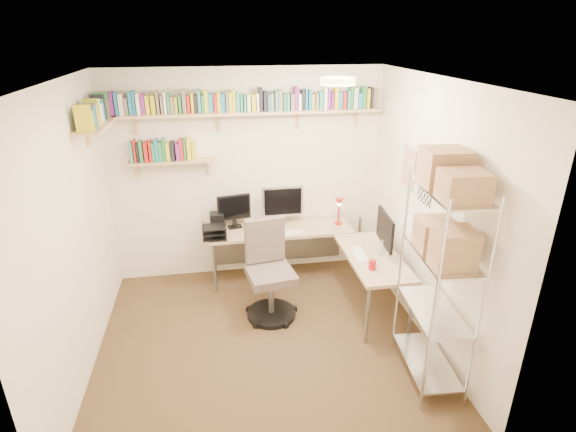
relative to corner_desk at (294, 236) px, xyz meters
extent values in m
plane|color=#45301D|center=(-0.48, -0.99, -0.66)|extent=(3.20, 3.20, 0.00)
cube|color=#F0E3C3|center=(-0.48, 0.51, 0.59)|extent=(3.20, 0.04, 2.50)
cube|color=#F0E3C3|center=(-2.08, -0.99, 0.59)|extent=(0.04, 3.00, 2.50)
cube|color=#F0E3C3|center=(1.12, -0.99, 0.59)|extent=(0.04, 3.00, 2.50)
cube|color=#F0E3C3|center=(-0.48, -2.49, 0.59)|extent=(3.20, 0.04, 2.50)
cube|color=silver|center=(-0.48, -0.99, 1.84)|extent=(3.20, 3.00, 0.04)
cube|color=white|center=(1.11, -0.44, 0.89)|extent=(0.01, 0.30, 0.42)
cube|color=white|center=(1.11, -0.84, 0.84)|extent=(0.01, 0.28, 0.38)
cylinder|color=#FFEAC6|center=(0.22, -0.79, 1.80)|extent=(0.30, 0.30, 0.06)
cube|color=tan|center=(-0.48, 0.38, 1.36)|extent=(3.05, 0.25, 0.03)
cube|color=tan|center=(-1.95, -0.04, 1.36)|extent=(0.25, 1.00, 0.03)
cube|color=tan|center=(-1.33, 0.41, 0.84)|extent=(0.95, 0.20, 0.02)
cube|color=tan|center=(-1.68, 0.45, 1.29)|extent=(0.03, 0.20, 0.20)
cube|color=tan|center=(-0.78, 0.45, 1.29)|extent=(0.03, 0.20, 0.20)
cube|color=tan|center=(0.12, 0.45, 1.29)|extent=(0.03, 0.20, 0.20)
cube|color=tan|center=(0.82, 0.45, 1.29)|extent=(0.03, 0.20, 0.20)
cube|color=teal|center=(-1.95, 0.38, 1.48)|extent=(0.02, 0.15, 0.20)
cube|color=gold|center=(-1.91, 0.38, 1.49)|extent=(0.04, 0.13, 0.23)
cube|color=#7B217E|center=(-1.86, 0.38, 1.50)|extent=(0.03, 0.13, 0.24)
cube|color=teal|center=(-1.82, 0.38, 1.49)|extent=(0.03, 0.14, 0.23)
cube|color=white|center=(-1.78, 0.38, 1.49)|extent=(0.04, 0.14, 0.22)
cube|color=#7A6658|center=(-1.73, 0.38, 1.47)|extent=(0.04, 0.14, 0.17)
cube|color=teal|center=(-1.68, 0.38, 1.50)|extent=(0.04, 0.13, 0.23)
cube|color=teal|center=(-1.65, 0.38, 1.50)|extent=(0.02, 0.13, 0.24)
cube|color=white|center=(-1.60, 0.38, 1.49)|extent=(0.04, 0.14, 0.21)
cube|color=#7B217E|center=(-1.56, 0.38, 1.48)|extent=(0.04, 0.13, 0.21)
cube|color=gold|center=(-1.51, 0.38, 1.47)|extent=(0.04, 0.12, 0.19)
cube|color=gold|center=(-1.45, 0.38, 1.48)|extent=(0.04, 0.14, 0.19)
cube|color=#7A6658|center=(-1.41, 0.38, 1.50)|extent=(0.03, 0.13, 0.24)
cube|color=#7A6658|center=(-1.36, 0.38, 1.47)|extent=(0.02, 0.13, 0.19)
cube|color=white|center=(-1.33, 0.38, 1.49)|extent=(0.03, 0.11, 0.22)
cube|color=#297C43|center=(-1.29, 0.38, 1.48)|extent=(0.03, 0.14, 0.21)
cube|color=#7A6658|center=(-1.26, 0.38, 1.47)|extent=(0.03, 0.12, 0.17)
cube|color=gold|center=(-1.22, 0.38, 1.46)|extent=(0.03, 0.11, 0.17)
cube|color=#297C43|center=(-1.18, 0.38, 1.47)|extent=(0.03, 0.14, 0.19)
cube|color=#7A6658|center=(-1.13, 0.38, 1.50)|extent=(0.04, 0.12, 0.25)
cube|color=red|center=(-1.09, 0.38, 1.47)|extent=(0.03, 0.11, 0.18)
cube|color=gold|center=(-1.05, 0.38, 1.48)|extent=(0.03, 0.11, 0.20)
cube|color=black|center=(-1.01, 0.38, 1.47)|extent=(0.03, 0.14, 0.19)
cube|color=teal|center=(-0.97, 0.38, 1.50)|extent=(0.03, 0.14, 0.24)
cube|color=#297C43|center=(-0.94, 0.38, 1.47)|extent=(0.02, 0.14, 0.18)
cube|color=gold|center=(-0.90, 0.38, 1.49)|extent=(0.04, 0.12, 0.23)
cube|color=teal|center=(-0.85, 0.38, 1.48)|extent=(0.04, 0.11, 0.20)
cube|color=red|center=(-0.81, 0.38, 1.47)|extent=(0.03, 0.13, 0.19)
cube|color=gold|center=(-0.77, 0.38, 1.48)|extent=(0.04, 0.12, 0.21)
cube|color=teal|center=(-0.72, 0.38, 1.48)|extent=(0.04, 0.12, 0.19)
cube|color=#7A6658|center=(-0.68, 0.38, 1.49)|extent=(0.02, 0.15, 0.22)
cube|color=gold|center=(-0.64, 0.38, 1.48)|extent=(0.04, 0.14, 0.21)
cube|color=gold|center=(-0.60, 0.38, 1.49)|extent=(0.03, 0.14, 0.23)
cube|color=teal|center=(-0.56, 0.38, 1.48)|extent=(0.04, 0.14, 0.20)
cube|color=teal|center=(-0.52, 0.38, 1.47)|extent=(0.02, 0.12, 0.18)
cube|color=teal|center=(-0.49, 0.38, 1.47)|extent=(0.02, 0.13, 0.18)
cube|color=white|center=(-0.44, 0.38, 1.47)|extent=(0.03, 0.12, 0.18)
cube|color=gold|center=(-0.39, 0.38, 1.47)|extent=(0.04, 0.15, 0.18)
cube|color=white|center=(-0.35, 0.38, 1.47)|extent=(0.02, 0.13, 0.19)
cube|color=black|center=(-0.31, 0.38, 1.50)|extent=(0.04, 0.14, 0.25)
cube|color=black|center=(-0.26, 0.38, 1.48)|extent=(0.04, 0.15, 0.21)
cube|color=teal|center=(-0.22, 0.38, 1.47)|extent=(0.02, 0.14, 0.18)
cube|color=#7A6658|center=(-0.19, 0.38, 1.47)|extent=(0.04, 0.12, 0.18)
cube|color=teal|center=(-0.14, 0.38, 1.48)|extent=(0.03, 0.14, 0.21)
cube|color=#7A6658|center=(-0.10, 0.38, 1.49)|extent=(0.04, 0.12, 0.22)
cube|color=#297C43|center=(-0.05, 0.38, 1.47)|extent=(0.03, 0.15, 0.18)
cube|color=teal|center=(-0.01, 0.38, 1.47)|extent=(0.03, 0.12, 0.18)
cube|color=#7A6658|center=(0.04, 0.38, 1.47)|extent=(0.04, 0.14, 0.18)
cube|color=#7B217E|center=(0.08, 0.38, 1.50)|extent=(0.04, 0.12, 0.25)
cube|color=white|center=(0.12, 0.38, 1.47)|extent=(0.03, 0.14, 0.18)
cube|color=black|center=(0.16, 0.38, 1.49)|extent=(0.03, 0.12, 0.21)
cube|color=teal|center=(0.20, 0.38, 1.49)|extent=(0.02, 0.11, 0.22)
cube|color=teal|center=(0.23, 0.38, 1.49)|extent=(0.03, 0.14, 0.21)
cube|color=gold|center=(0.27, 0.38, 1.46)|extent=(0.03, 0.13, 0.17)
cube|color=#7A6658|center=(0.31, 0.38, 1.47)|extent=(0.04, 0.14, 0.18)
cube|color=teal|center=(0.36, 0.38, 1.48)|extent=(0.04, 0.12, 0.19)
cube|color=white|center=(0.41, 0.38, 1.49)|extent=(0.03, 0.13, 0.23)
cube|color=#7B217E|center=(0.45, 0.38, 1.49)|extent=(0.03, 0.14, 0.22)
cube|color=#7B217E|center=(0.49, 0.38, 1.47)|extent=(0.03, 0.11, 0.19)
cube|color=gold|center=(0.54, 0.38, 1.50)|extent=(0.04, 0.13, 0.24)
cube|color=teal|center=(0.58, 0.38, 1.47)|extent=(0.04, 0.11, 0.19)
cube|color=red|center=(0.63, 0.38, 1.47)|extent=(0.04, 0.11, 0.18)
cube|color=teal|center=(0.68, 0.38, 1.48)|extent=(0.03, 0.12, 0.20)
cube|color=#297C43|center=(0.71, 0.38, 1.50)|extent=(0.03, 0.13, 0.24)
cube|color=white|center=(0.76, 0.38, 1.49)|extent=(0.04, 0.12, 0.23)
cube|color=teal|center=(0.81, 0.38, 1.47)|extent=(0.04, 0.14, 0.17)
cube|color=#297C43|center=(0.86, 0.38, 1.50)|extent=(0.04, 0.12, 0.24)
cube|color=gold|center=(0.91, 0.38, 1.49)|extent=(0.03, 0.13, 0.22)
cube|color=black|center=(0.95, 0.38, 1.49)|extent=(0.03, 0.14, 0.23)
cube|color=gold|center=(-1.95, -0.48, 1.50)|extent=(0.14, 0.03, 0.24)
cube|color=teal|center=(-1.95, -0.44, 1.48)|extent=(0.11, 0.03, 0.20)
cube|color=gold|center=(-1.95, -0.41, 1.47)|extent=(0.13, 0.03, 0.18)
cube|color=teal|center=(-1.95, -0.36, 1.48)|extent=(0.14, 0.04, 0.20)
cube|color=teal|center=(-1.95, -0.32, 1.48)|extent=(0.13, 0.03, 0.20)
cube|color=#7A6658|center=(-1.95, -0.28, 1.49)|extent=(0.14, 0.03, 0.22)
cube|color=gold|center=(-1.95, -0.24, 1.48)|extent=(0.14, 0.04, 0.20)
cube|color=teal|center=(-1.95, -0.20, 1.48)|extent=(0.12, 0.03, 0.21)
cube|color=gold|center=(-1.95, -0.16, 1.50)|extent=(0.13, 0.03, 0.24)
cube|color=gold|center=(-1.95, -0.13, 1.49)|extent=(0.12, 0.03, 0.23)
cube|color=white|center=(-1.95, -0.09, 1.49)|extent=(0.14, 0.02, 0.23)
cube|color=white|center=(-1.95, -0.05, 1.48)|extent=(0.12, 0.03, 0.20)
cube|color=white|center=(-1.95, -0.01, 1.47)|extent=(0.13, 0.03, 0.18)
cube|color=teal|center=(-1.95, 0.04, 1.47)|extent=(0.14, 0.04, 0.18)
cube|color=teal|center=(-1.95, 0.08, 1.48)|extent=(0.12, 0.04, 0.20)
cube|color=black|center=(-1.95, 0.13, 1.50)|extent=(0.13, 0.04, 0.24)
cube|color=#297C43|center=(-1.95, 0.18, 1.47)|extent=(0.14, 0.04, 0.18)
cube|color=red|center=(-1.95, 0.24, 1.47)|extent=(0.14, 0.04, 0.18)
cube|color=#297C43|center=(-1.95, 0.28, 1.50)|extent=(0.14, 0.03, 0.24)
cube|color=#7B217E|center=(-1.95, 0.32, 1.47)|extent=(0.15, 0.03, 0.17)
cube|color=teal|center=(-1.95, 0.37, 1.48)|extent=(0.12, 0.03, 0.19)
cube|color=teal|center=(-1.74, 0.41, 0.97)|extent=(0.03, 0.11, 0.23)
cube|color=red|center=(-1.71, 0.41, 0.98)|extent=(0.02, 0.12, 0.25)
cube|color=black|center=(-1.67, 0.41, 0.96)|extent=(0.03, 0.11, 0.21)
cube|color=#297C43|center=(-1.64, 0.41, 0.97)|extent=(0.03, 0.14, 0.23)
cube|color=red|center=(-1.59, 0.41, 0.97)|extent=(0.04, 0.13, 0.22)
cube|color=red|center=(-1.54, 0.41, 0.97)|extent=(0.02, 0.14, 0.23)
cube|color=#297C43|center=(-1.51, 0.41, 0.96)|extent=(0.03, 0.13, 0.21)
cube|color=teal|center=(-1.48, 0.41, 0.98)|extent=(0.03, 0.12, 0.24)
cube|color=#297C43|center=(-1.44, 0.41, 0.96)|extent=(0.04, 0.12, 0.21)
cube|color=#297C43|center=(-1.39, 0.41, 0.98)|extent=(0.03, 0.11, 0.25)
cube|color=gold|center=(-1.35, 0.41, 0.96)|extent=(0.04, 0.14, 0.20)
cube|color=black|center=(-1.31, 0.41, 0.96)|extent=(0.04, 0.14, 0.21)
cube|color=#7B217E|center=(-1.25, 0.41, 0.95)|extent=(0.04, 0.14, 0.19)
cube|color=red|center=(-1.21, 0.41, 0.97)|extent=(0.04, 0.13, 0.24)
cube|color=#297C43|center=(-1.17, 0.41, 0.98)|extent=(0.02, 0.11, 0.24)
cube|color=gold|center=(-1.13, 0.41, 0.98)|extent=(0.04, 0.13, 0.25)
cube|color=gold|center=(-1.08, 0.41, 0.95)|extent=(0.04, 0.12, 0.20)
cube|color=tan|center=(-0.12, 0.23, -0.01)|extent=(1.71, 0.54, 0.04)
cube|color=tan|center=(0.73, -0.65, -0.01)|extent=(0.54, 1.17, 0.04)
cylinder|color=gray|center=(-0.93, 0.00, -0.34)|extent=(0.04, 0.04, 0.63)
cylinder|color=gray|center=(-0.93, 0.45, -0.34)|extent=(0.04, 0.04, 0.63)
cylinder|color=gray|center=(0.95, 0.45, -0.34)|extent=(0.04, 0.04, 0.63)
cylinder|color=gray|center=(0.50, -1.18, -0.34)|extent=(0.04, 0.04, 0.63)
cylinder|color=gray|center=(0.95, -1.18, -0.34)|extent=(0.04, 0.04, 0.63)
cube|color=gray|center=(-0.12, 0.46, -0.30)|extent=(1.62, 0.02, 0.49)
cube|color=silver|center=(-0.08, 0.33, 0.31)|extent=(0.49, 0.03, 0.38)
cube|color=black|center=(-0.08, 0.32, 0.31)|extent=(0.45, 0.00, 0.33)
cube|color=black|center=(-0.66, 0.33, 0.27)|extent=(0.40, 0.03, 0.31)
cube|color=black|center=(0.85, -0.60, 0.29)|extent=(0.03, 0.52, 0.34)
cube|color=silver|center=(0.83, -0.60, 0.29)|extent=(0.00, 0.47, 0.29)
cube|color=white|center=(-0.08, 0.07, 0.02)|extent=(0.38, 0.12, 0.01)
cube|color=white|center=(0.59, -0.60, 0.02)|extent=(0.12, 0.36, 0.01)
cylinder|color=#B7160F|center=(0.59, 0.23, 0.02)|extent=(0.09, 0.09, 0.02)
cylinder|color=#B7160F|center=(0.59, 0.23, 0.15)|extent=(0.02, 0.02, 0.25)
cone|color=#B7160F|center=(0.59, 0.23, 0.30)|extent=(0.11, 0.11, 0.08)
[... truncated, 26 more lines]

